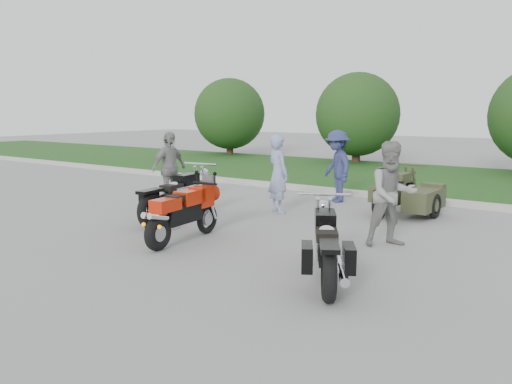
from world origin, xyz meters
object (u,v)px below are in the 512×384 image
Objects in this scene: person_grey at (392,194)px; person_denim at (337,166)px; sportbike_red at (182,212)px; cruiser_right at (326,249)px; person_stripe at (278,174)px; person_back at (169,168)px; cruiser_left at (175,198)px; cruiser_sidecar at (411,197)px.

person_denim reaches higher than person_grey.
sportbike_red is 3.15m from cruiser_right.
cruiser_right is at bearing -25.82° from person_denim.
person_stripe is 2.92m from person_back.
cruiser_left is 1.08× the size of cruiser_sidecar.
cruiser_right is at bearing -115.48° from person_back.
person_grey is 1.00× the size of person_back.
person_back is at bearing 40.28° from person_stripe.
cruiser_left is at bearing -135.65° from cruiser_sidecar.
cruiser_right reaches higher than cruiser_sidecar.
person_denim reaches higher than person_back.
sportbike_red is at bearing -116.20° from cruiser_sidecar.
person_stripe reaches higher than cruiser_sidecar.
person_stripe is (-2.67, -1.45, 0.49)m from cruiser_sidecar.
cruiser_right is at bearing -135.96° from person_grey.
cruiser_sidecar is (-0.46, 5.13, -0.05)m from cruiser_right.
person_denim reaches higher than person_stripe.
person_denim is (-2.63, 5.75, 0.47)m from cruiser_right.
person_denim reaches higher than cruiser_right.
cruiser_sidecar is at bearing 56.22° from sportbike_red.
cruiser_left is 4.59m from person_grey.
person_back is (-2.84, -0.66, 0.01)m from person_stripe.
cruiser_sidecar is 5.93m from person_back.
cruiser_right is (3.11, -0.44, -0.09)m from sportbike_red.
cruiser_sidecar is 2.31m from person_denim.
person_grey is at bearing -175.38° from person_stripe.
person_grey reaches higher than person_stripe.
cruiser_sidecar is 1.25× the size of person_denim.
person_stripe is (-0.02, 3.25, 0.35)m from sportbike_red.
sportbike_red is at bearing -55.61° from person_denim.
person_back is (-5.51, -2.11, 0.50)m from cruiser_sidecar.
person_back is at bearing 123.33° from cruiser_right.
person_grey is (3.19, -1.32, 0.01)m from person_stripe.
person_grey reaches higher than cruiser_sidecar.
cruiser_right is (4.46, -1.65, -0.03)m from cruiser_left.
sportbike_red reaches higher than cruiser_sidecar.
person_grey is 0.99× the size of person_denim.
cruiser_right is 1.15× the size of person_denim.
cruiser_right is 1.16× the size of person_grey.
person_denim is (-2.69, 3.39, 0.01)m from person_grey.
person_stripe is 0.98× the size of person_denim.
cruiser_left is 4.75m from cruiser_right.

